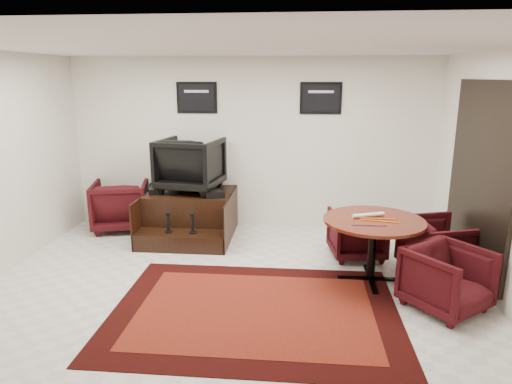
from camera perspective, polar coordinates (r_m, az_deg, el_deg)
ground at (r=5.59m, az=-3.11°, el=-12.15°), size 6.00×6.00×0.00m
room_shell at (r=5.13m, az=1.36°, el=6.41°), size 6.02×5.02×2.81m
area_rug at (r=5.13m, az=-0.11°, el=-14.64°), size 3.10×2.33×0.01m
shine_podium at (r=7.36m, az=-8.23°, el=-2.95°), size 1.37×1.41×0.70m
shine_chair at (r=7.30m, az=-8.21°, el=3.77°), size 1.04×1.00×0.94m
shoes_pair at (r=7.30m, az=-12.37°, el=0.19°), size 0.27×0.30×0.09m
polish_kit at (r=6.94m, az=-5.17°, el=-0.24°), size 0.33×0.27×0.10m
umbrella_black at (r=7.48m, az=-14.36°, el=-2.34°), size 0.30×0.11×0.81m
umbrella_hooked at (r=7.61m, az=-13.80°, el=-1.81°), size 0.32×0.12×0.87m
armchair_side at (r=7.90m, az=-16.54°, el=-1.29°), size 1.04×1.00×0.90m
meeting_table at (r=5.76m, az=14.48°, el=-4.21°), size 1.22×1.22×0.80m
table_chair_back at (r=6.58m, az=12.48°, el=-4.85°), size 0.80×0.76×0.74m
table_chair_window at (r=6.33m, az=21.92°, el=-6.04°), size 0.93×0.96×0.81m
table_chair_corner at (r=5.42m, az=22.80°, el=-9.66°), size 1.03×1.03×0.78m
paper_roll at (r=5.80m, az=13.87°, el=-2.80°), size 0.41×0.19×0.05m
table_clutter at (r=5.65m, az=14.88°, el=-3.53°), size 0.57×0.30×0.01m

